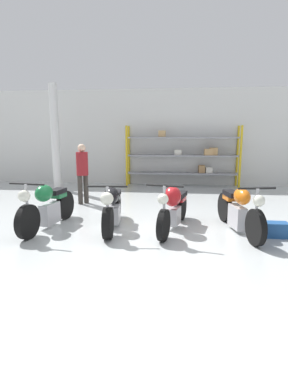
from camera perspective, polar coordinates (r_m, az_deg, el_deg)
name	(u,v)px	position (r m, az deg, el deg)	size (l,w,h in m)	color
ground_plane	(142,230)	(6.07, -0.39, -7.21)	(30.00, 30.00, 0.00)	#B2B7B7
back_wall	(159,138)	(11.66, 2.85, 10.32)	(30.00, 0.08, 3.60)	silver
shelving_rack	(186,156)	(11.30, 7.94, 6.87)	(4.19, 0.63, 2.23)	gold
support_pillar	(55,138)	(10.91, -16.53, 9.89)	(0.28, 0.28, 3.60)	silver
motorcycle_green	(48,206)	(6.37, -17.90, -2.56)	(0.70, 2.04, 1.03)	black
motorcycle_black	(112,207)	(6.12, -6.06, -2.92)	(0.72, 1.97, 0.98)	black
motorcycle_red	(174,206)	(6.01, 5.66, -2.74)	(0.79, 2.01, 1.01)	black
motorcycle_orange	(239,209)	(6.10, 17.62, -3.18)	(0.72, 2.12, 1.01)	black
person_browsing	(82,169)	(8.39, -11.66, 4.30)	(0.45, 0.45, 1.65)	#38332D
toolbox	(275,230)	(6.13, 23.75, -6.58)	(0.44, 0.26, 0.28)	#1E4C8C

